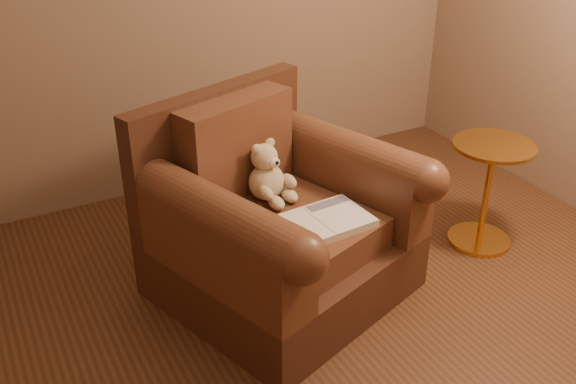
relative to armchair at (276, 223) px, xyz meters
name	(u,v)px	position (x,y,z in m)	size (l,w,h in m)	color
floor	(350,377)	(-0.02, -0.72, -0.37)	(4.00, 4.00, 0.00)	#52311C
armchair	(276,223)	(0.00, 0.00, 0.00)	(1.31, 1.28, 0.94)	#452517
teddy_bear	(269,178)	(0.01, 0.09, 0.20)	(0.22, 0.25, 0.30)	#CAB68D
guidebook	(319,223)	(0.09, -0.25, 0.10)	(0.49, 0.31, 0.04)	beige
side_table	(487,191)	(1.18, -0.18, -0.04)	(0.43, 0.43, 0.60)	gold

